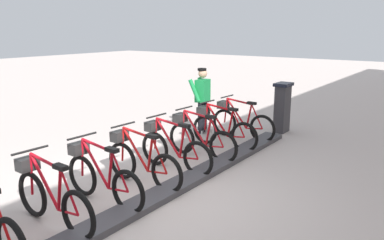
{
  "coord_description": "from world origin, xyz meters",
  "views": [
    {
      "loc": [
        -3.76,
        4.41,
        2.63
      ],
      "look_at": [
        0.5,
        -1.6,
        0.9
      ],
      "focal_mm": 36.63,
      "sensor_mm": 36.0,
      "label": 1
    }
  ],
  "objects_px": {
    "bike_docked_0": "(240,121)",
    "bike_docked_2": "(199,138)",
    "bike_docked_4": "(140,161)",
    "payment_kiosk": "(282,107)",
    "bike_docked_5": "(101,176)",
    "worker_near_rack": "(202,98)",
    "bike_docked_3": "(172,148)",
    "bike_docked_1": "(221,129)",
    "bike_docked_6": "(50,196)"
  },
  "relations": [
    {
      "from": "payment_kiosk",
      "to": "bike_docked_4",
      "type": "height_order",
      "value": "payment_kiosk"
    },
    {
      "from": "payment_kiosk",
      "to": "worker_near_rack",
      "type": "xyz_separation_m",
      "value": [
        1.61,
        1.29,
        0.24
      ]
    },
    {
      "from": "bike_docked_1",
      "to": "bike_docked_3",
      "type": "height_order",
      "value": "same"
    },
    {
      "from": "bike_docked_2",
      "to": "bike_docked_5",
      "type": "bearing_deg",
      "value": 90.0
    },
    {
      "from": "bike_docked_2",
      "to": "bike_docked_6",
      "type": "distance_m",
      "value": 3.55
    },
    {
      "from": "payment_kiosk",
      "to": "bike_docked_6",
      "type": "height_order",
      "value": "payment_kiosk"
    },
    {
      "from": "bike_docked_3",
      "to": "bike_docked_5",
      "type": "distance_m",
      "value": 1.77
    },
    {
      "from": "bike_docked_0",
      "to": "bike_docked_2",
      "type": "relative_size",
      "value": 1.0
    },
    {
      "from": "payment_kiosk",
      "to": "bike_docked_6",
      "type": "xyz_separation_m",
      "value": [
        0.57,
        6.5,
        -0.24
      ]
    },
    {
      "from": "bike_docked_3",
      "to": "payment_kiosk",
      "type": "bearing_deg",
      "value": -98.47
    },
    {
      "from": "bike_docked_2",
      "to": "bike_docked_6",
      "type": "relative_size",
      "value": 1.0
    },
    {
      "from": "bike_docked_4",
      "to": "worker_near_rack",
      "type": "bearing_deg",
      "value": -73.14
    },
    {
      "from": "payment_kiosk",
      "to": "bike_docked_0",
      "type": "height_order",
      "value": "payment_kiosk"
    },
    {
      "from": "bike_docked_3",
      "to": "worker_near_rack",
      "type": "height_order",
      "value": "worker_near_rack"
    },
    {
      "from": "bike_docked_2",
      "to": "bike_docked_4",
      "type": "relative_size",
      "value": 1.0
    },
    {
      "from": "bike_docked_0",
      "to": "bike_docked_6",
      "type": "distance_m",
      "value": 5.32
    },
    {
      "from": "payment_kiosk",
      "to": "bike_docked_6",
      "type": "relative_size",
      "value": 0.74
    },
    {
      "from": "bike_docked_1",
      "to": "worker_near_rack",
      "type": "distance_m",
      "value": 1.39
    },
    {
      "from": "bike_docked_5",
      "to": "bike_docked_0",
      "type": "bearing_deg",
      "value": -90.0
    },
    {
      "from": "bike_docked_0",
      "to": "bike_docked_2",
      "type": "bearing_deg",
      "value": 90.0
    },
    {
      "from": "bike_docked_1",
      "to": "bike_docked_5",
      "type": "distance_m",
      "value": 3.55
    },
    {
      "from": "bike_docked_4",
      "to": "worker_near_rack",
      "type": "distance_m",
      "value": 3.63
    },
    {
      "from": "bike_docked_0",
      "to": "bike_docked_2",
      "type": "height_order",
      "value": "same"
    },
    {
      "from": "bike_docked_6",
      "to": "bike_docked_5",
      "type": "bearing_deg",
      "value": -90.0
    },
    {
      "from": "payment_kiosk",
      "to": "bike_docked_3",
      "type": "distance_m",
      "value": 3.89
    },
    {
      "from": "bike_docked_3",
      "to": "bike_docked_4",
      "type": "xyz_separation_m",
      "value": [
        0.0,
        0.89,
        0.0
      ]
    },
    {
      "from": "worker_near_rack",
      "to": "bike_docked_3",
      "type": "bearing_deg",
      "value": 112.22
    },
    {
      "from": "bike_docked_3",
      "to": "worker_near_rack",
      "type": "bearing_deg",
      "value": -67.78
    },
    {
      "from": "worker_near_rack",
      "to": "bike_docked_6",
      "type": "bearing_deg",
      "value": 101.31
    },
    {
      "from": "bike_docked_1",
      "to": "bike_docked_2",
      "type": "bearing_deg",
      "value": 90.0
    },
    {
      "from": "payment_kiosk",
      "to": "bike_docked_1",
      "type": "xyz_separation_m",
      "value": [
        0.57,
        2.06,
        -0.24
      ]
    },
    {
      "from": "bike_docked_4",
      "to": "payment_kiosk",
      "type": "bearing_deg",
      "value": -96.9
    },
    {
      "from": "payment_kiosk",
      "to": "bike_docked_5",
      "type": "relative_size",
      "value": 0.74
    },
    {
      "from": "bike_docked_4",
      "to": "bike_docked_5",
      "type": "height_order",
      "value": "same"
    },
    {
      "from": "bike_docked_0",
      "to": "bike_docked_4",
      "type": "xyz_separation_m",
      "value": [
        0.0,
        3.55,
        0.0
      ]
    },
    {
      "from": "bike_docked_2",
      "to": "bike_docked_5",
      "type": "relative_size",
      "value": 1.0
    },
    {
      "from": "payment_kiosk",
      "to": "bike_docked_0",
      "type": "bearing_deg",
      "value": 64.11
    },
    {
      "from": "bike_docked_4",
      "to": "bike_docked_5",
      "type": "relative_size",
      "value": 1.0
    },
    {
      "from": "payment_kiosk",
      "to": "bike_docked_3",
      "type": "height_order",
      "value": "payment_kiosk"
    },
    {
      "from": "bike_docked_6",
      "to": "bike_docked_3",
      "type": "bearing_deg",
      "value": -90.0
    },
    {
      "from": "bike_docked_3",
      "to": "worker_near_rack",
      "type": "distance_m",
      "value": 2.8
    },
    {
      "from": "bike_docked_5",
      "to": "bike_docked_6",
      "type": "xyz_separation_m",
      "value": [
        0.0,
        0.89,
        0.0
      ]
    },
    {
      "from": "bike_docked_6",
      "to": "bike_docked_4",
      "type": "bearing_deg",
      "value": -90.0
    },
    {
      "from": "bike_docked_3",
      "to": "bike_docked_5",
      "type": "bearing_deg",
      "value": 90.0
    },
    {
      "from": "bike_docked_2",
      "to": "bike_docked_3",
      "type": "relative_size",
      "value": 1.0
    },
    {
      "from": "bike_docked_3",
      "to": "bike_docked_0",
      "type": "bearing_deg",
      "value": -90.0
    },
    {
      "from": "bike_docked_2",
      "to": "bike_docked_1",
      "type": "bearing_deg",
      "value": -90.0
    },
    {
      "from": "bike_docked_1",
      "to": "bike_docked_5",
      "type": "bearing_deg",
      "value": 90.0
    },
    {
      "from": "bike_docked_3",
      "to": "bike_docked_6",
      "type": "height_order",
      "value": "same"
    },
    {
      "from": "bike_docked_1",
      "to": "bike_docked_4",
      "type": "distance_m",
      "value": 2.66
    }
  ]
}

